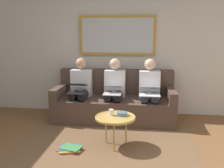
{
  "coord_description": "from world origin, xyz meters",
  "views": [
    {
      "loc": [
        -0.53,
        2.57,
        1.62
      ],
      "look_at": [
        0.0,
        -1.7,
        0.75
      ],
      "focal_mm": 41.53,
      "sensor_mm": 36.0,
      "label": 1
    }
  ],
  "objects_px": {
    "person_middle": "(114,88)",
    "laptop_black": "(77,88)",
    "person_right": "(80,87)",
    "cup": "(111,112)",
    "coffee_table": "(115,118)",
    "bowl": "(122,114)",
    "couch": "(115,102)",
    "laptop_white": "(150,91)",
    "magazine_stack": "(70,149)",
    "laptop_silver": "(113,90)",
    "framed_mirror": "(117,35)",
    "person_left": "(149,89)"
  },
  "relations": [
    {
      "from": "cup",
      "to": "bowl",
      "type": "xyz_separation_m",
      "value": [
        -0.16,
        -0.01,
        -0.02
      ]
    },
    {
      "from": "laptop_silver",
      "to": "laptop_black",
      "type": "relative_size",
      "value": 0.93
    },
    {
      "from": "bowl",
      "to": "person_middle",
      "type": "distance_m",
      "value": 1.11
    },
    {
      "from": "person_right",
      "to": "coffee_table",
      "type": "bearing_deg",
      "value": 124.42
    },
    {
      "from": "laptop_white",
      "to": "person_right",
      "type": "height_order",
      "value": "person_right"
    },
    {
      "from": "coffee_table",
      "to": "person_right",
      "type": "distance_m",
      "value": 1.4
    },
    {
      "from": "coffee_table",
      "to": "person_middle",
      "type": "bearing_deg",
      "value": -82.69
    },
    {
      "from": "laptop_silver",
      "to": "magazine_stack",
      "type": "bearing_deg",
      "value": 68.12
    },
    {
      "from": "magazine_stack",
      "to": "laptop_black",
      "type": "bearing_deg",
      "value": -81.13
    },
    {
      "from": "cup",
      "to": "laptop_white",
      "type": "distance_m",
      "value": 1.03
    },
    {
      "from": "couch",
      "to": "laptop_white",
      "type": "bearing_deg",
      "value": 154.39
    },
    {
      "from": "cup",
      "to": "laptop_black",
      "type": "relative_size",
      "value": 0.23
    },
    {
      "from": "bowl",
      "to": "couch",
      "type": "bearing_deg",
      "value": -78.21
    },
    {
      "from": "framed_mirror",
      "to": "laptop_silver",
      "type": "distance_m",
      "value": 1.16
    },
    {
      "from": "framed_mirror",
      "to": "magazine_stack",
      "type": "distance_m",
      "value": 2.43
    },
    {
      "from": "cup",
      "to": "coffee_table",
      "type": "bearing_deg",
      "value": 138.31
    },
    {
      "from": "cup",
      "to": "person_middle",
      "type": "xyz_separation_m",
      "value": [
        0.08,
        -1.09,
        0.12
      ]
    },
    {
      "from": "couch",
      "to": "person_right",
      "type": "bearing_deg",
      "value": 6.13
    },
    {
      "from": "bowl",
      "to": "laptop_black",
      "type": "xyz_separation_m",
      "value": [
        0.88,
        -0.84,
        0.17
      ]
    },
    {
      "from": "coffee_table",
      "to": "bowl",
      "type": "distance_m",
      "value": 0.12
    },
    {
      "from": "person_left",
      "to": "magazine_stack",
      "type": "height_order",
      "value": "person_left"
    },
    {
      "from": "framed_mirror",
      "to": "laptop_black",
      "type": "height_order",
      "value": "framed_mirror"
    },
    {
      "from": "person_right",
      "to": "magazine_stack",
      "type": "xyz_separation_m",
      "value": [
        -0.18,
        1.39,
        -0.58
      ]
    },
    {
      "from": "cup",
      "to": "person_middle",
      "type": "height_order",
      "value": "person_middle"
    },
    {
      "from": "cup",
      "to": "person_middle",
      "type": "bearing_deg",
      "value": -85.75
    },
    {
      "from": "laptop_white",
      "to": "coffee_table",
      "type": "bearing_deg",
      "value": 61.59
    },
    {
      "from": "bowl",
      "to": "person_left",
      "type": "relative_size",
      "value": 0.13
    },
    {
      "from": "coffee_table",
      "to": "bowl",
      "type": "bearing_deg",
      "value": -141.83
    },
    {
      "from": "person_middle",
      "to": "laptop_black",
      "type": "relative_size",
      "value": 2.97
    },
    {
      "from": "couch",
      "to": "magazine_stack",
      "type": "relative_size",
      "value": 6.25
    },
    {
      "from": "couch",
      "to": "laptop_black",
      "type": "relative_size",
      "value": 5.74
    },
    {
      "from": "coffee_table",
      "to": "bowl",
      "type": "relative_size",
      "value": 3.85
    },
    {
      "from": "bowl",
      "to": "person_middle",
      "type": "bearing_deg",
      "value": -77.48
    },
    {
      "from": "person_middle",
      "to": "laptop_black",
      "type": "xyz_separation_m",
      "value": [
        0.64,
        0.23,
        0.02
      ]
    },
    {
      "from": "person_left",
      "to": "laptop_black",
      "type": "bearing_deg",
      "value": 10.36
    },
    {
      "from": "coffee_table",
      "to": "magazine_stack",
      "type": "xyz_separation_m",
      "value": [
        0.61,
        0.24,
        -0.4
      ]
    },
    {
      "from": "bowl",
      "to": "laptop_black",
      "type": "bearing_deg",
      "value": -43.79
    },
    {
      "from": "framed_mirror",
      "to": "laptop_white",
      "type": "bearing_deg",
      "value": 132.64
    },
    {
      "from": "cup",
      "to": "person_middle",
      "type": "relative_size",
      "value": 0.08
    },
    {
      "from": "person_middle",
      "to": "person_right",
      "type": "distance_m",
      "value": 0.64
    },
    {
      "from": "cup",
      "to": "person_right",
      "type": "relative_size",
      "value": 0.08
    },
    {
      "from": "coffee_table",
      "to": "person_middle",
      "type": "distance_m",
      "value": 1.17
    },
    {
      "from": "bowl",
      "to": "magazine_stack",
      "type": "distance_m",
      "value": 0.88
    },
    {
      "from": "cup",
      "to": "magazine_stack",
      "type": "relative_size",
      "value": 0.26
    },
    {
      "from": "person_right",
      "to": "magazine_stack",
      "type": "relative_size",
      "value": 3.24
    },
    {
      "from": "coffee_table",
      "to": "laptop_white",
      "type": "height_order",
      "value": "laptop_white"
    },
    {
      "from": "couch",
      "to": "person_right",
      "type": "relative_size",
      "value": 1.93
    },
    {
      "from": "cup",
      "to": "laptop_white",
      "type": "xyz_separation_m",
      "value": [
        -0.56,
        -0.85,
        0.14
      ]
    },
    {
      "from": "couch",
      "to": "coffee_table",
      "type": "relative_size",
      "value": 3.83
    },
    {
      "from": "laptop_white",
      "to": "person_middle",
      "type": "distance_m",
      "value": 0.68
    }
  ]
}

